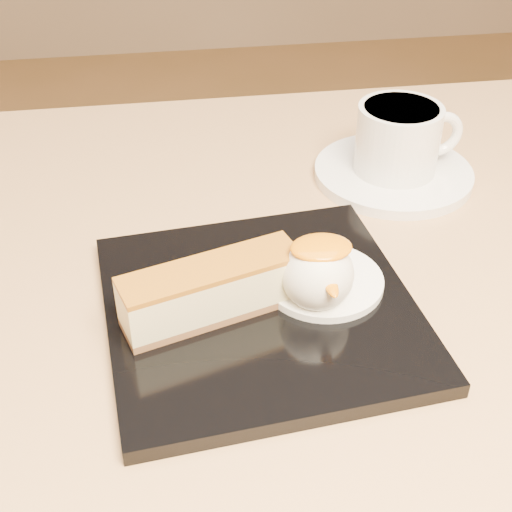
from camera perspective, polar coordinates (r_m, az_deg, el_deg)
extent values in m
cube|color=olive|center=(0.53, 3.49, -7.08)|extent=(0.80, 0.80, 0.04)
cube|color=black|center=(0.52, 0.33, -4.30)|extent=(0.24, 0.24, 0.01)
cube|color=brown|center=(0.51, -3.49, -4.29)|extent=(0.13, 0.07, 0.01)
cube|color=#F1E49D|center=(0.50, -3.57, -2.65)|extent=(0.13, 0.07, 0.03)
cube|color=brown|center=(0.49, -3.65, -1.03)|extent=(0.13, 0.07, 0.00)
cylinder|color=white|center=(0.53, 5.39, -1.99)|extent=(0.09, 0.09, 0.01)
sphere|color=white|center=(0.50, 4.94, -1.48)|extent=(0.05, 0.05, 0.05)
ellipsoid|color=orange|center=(0.49, 5.24, 0.68)|extent=(0.04, 0.03, 0.01)
ellipsoid|color=green|center=(0.54, 1.85, -0.66)|extent=(0.02, 0.01, 0.00)
ellipsoid|color=green|center=(0.55, 2.77, -0.19)|extent=(0.02, 0.02, 0.00)
ellipsoid|color=green|center=(0.55, 0.88, -0.24)|extent=(0.01, 0.02, 0.00)
cylinder|color=white|center=(0.70, 10.91, 6.52)|extent=(0.15, 0.15, 0.01)
cylinder|color=white|center=(0.68, 11.26, 9.18)|extent=(0.08, 0.08, 0.06)
cylinder|color=black|center=(0.67, 11.56, 11.43)|extent=(0.07, 0.07, 0.00)
torus|color=white|center=(0.70, 14.53, 9.43)|extent=(0.05, 0.01, 0.04)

